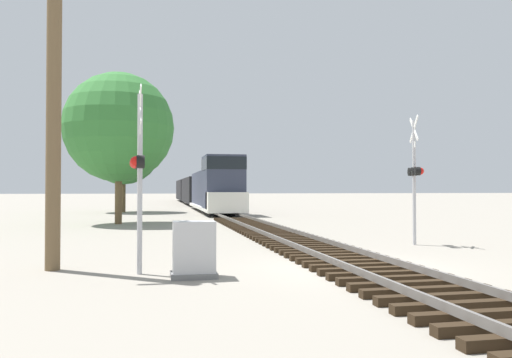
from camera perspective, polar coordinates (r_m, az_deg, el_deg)
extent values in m
plane|color=gray|center=(12.94, 11.36, -9.94)|extent=(400.00, 400.00, 0.00)
cube|color=black|center=(8.54, 25.19, -13.92)|extent=(2.60, 0.22, 0.16)
cube|color=black|center=(9.01, 22.85, -13.25)|extent=(2.60, 0.22, 0.16)
cube|color=black|center=(9.50, 20.76, -12.62)|extent=(2.60, 0.22, 0.16)
cube|color=black|center=(10.01, 18.89, -12.05)|extent=(2.60, 0.22, 0.16)
cube|color=black|center=(10.52, 17.20, -11.51)|extent=(2.60, 0.22, 0.16)
cube|color=black|center=(11.04, 15.68, -11.02)|extent=(2.60, 0.22, 0.16)
cube|color=black|center=(11.57, 14.30, -10.57)|extent=(2.60, 0.22, 0.16)
cube|color=black|center=(12.11, 13.04, -10.15)|extent=(2.60, 0.22, 0.16)
cube|color=black|center=(12.65, 11.90, -9.77)|extent=(2.60, 0.22, 0.16)
cube|color=black|center=(13.20, 10.85, -9.41)|extent=(2.60, 0.22, 0.16)
cube|color=black|center=(13.75, 9.89, -9.08)|extent=(2.60, 0.22, 0.16)
cube|color=black|center=(14.31, 9.00, -8.77)|extent=(2.60, 0.22, 0.16)
cube|color=black|center=(14.86, 8.18, -8.48)|extent=(2.60, 0.22, 0.16)
cube|color=black|center=(15.43, 7.42, -8.22)|extent=(2.60, 0.22, 0.16)
cube|color=black|center=(15.99, 6.72, -7.97)|extent=(2.60, 0.22, 0.16)
cube|color=black|center=(16.56, 6.07, -7.73)|extent=(2.60, 0.22, 0.16)
cube|color=black|center=(17.13, 5.46, -7.51)|extent=(2.60, 0.22, 0.16)
cube|color=black|center=(17.70, 4.88, -7.31)|extent=(2.60, 0.22, 0.16)
cube|color=black|center=(18.27, 4.35, -7.11)|extent=(2.60, 0.22, 0.16)
cube|color=black|center=(18.85, 3.85, -6.93)|extent=(2.60, 0.22, 0.16)
cube|color=black|center=(19.42, 3.38, -6.76)|extent=(2.60, 0.22, 0.16)
cube|color=black|center=(20.00, 2.93, -6.60)|extent=(2.60, 0.22, 0.16)
cube|color=black|center=(20.58, 2.51, -6.44)|extent=(2.60, 0.22, 0.16)
cube|color=black|center=(21.16, 2.12, -6.30)|extent=(2.60, 0.22, 0.16)
cube|color=black|center=(21.74, 1.74, -6.16)|extent=(2.60, 0.22, 0.16)
cube|color=black|center=(22.32, 1.39, -6.03)|extent=(2.60, 0.22, 0.16)
cube|color=black|center=(22.91, 1.05, -5.90)|extent=(2.60, 0.22, 0.16)
cube|color=black|center=(23.49, 0.73, -5.78)|extent=(2.60, 0.22, 0.16)
cube|color=black|center=(24.08, 0.43, -5.67)|extent=(2.60, 0.22, 0.16)
cube|color=black|center=(24.66, 0.14, -5.56)|extent=(2.60, 0.22, 0.16)
cube|color=black|center=(25.25, -0.14, -5.46)|extent=(2.60, 0.22, 0.16)
cube|color=black|center=(25.83, -0.40, -5.36)|extent=(2.60, 0.22, 0.16)
cube|color=black|center=(26.42, -0.65, -5.27)|extent=(2.60, 0.22, 0.16)
cube|color=black|center=(27.01, -0.89, -5.18)|extent=(2.60, 0.22, 0.16)
cube|color=black|center=(27.60, -1.12, -5.09)|extent=(2.60, 0.22, 0.16)
cube|color=black|center=(28.19, -1.34, -5.01)|extent=(2.60, 0.22, 0.16)
cube|color=black|center=(28.78, -1.55, -4.93)|extent=(2.60, 0.22, 0.16)
cube|color=black|center=(29.37, -1.75, -4.85)|extent=(2.60, 0.22, 0.16)
cube|color=black|center=(29.96, -1.95, -4.78)|extent=(2.60, 0.22, 0.16)
cube|color=black|center=(30.55, -2.14, -4.71)|extent=(2.60, 0.22, 0.16)
cube|color=black|center=(31.14, -2.32, -4.64)|extent=(2.60, 0.22, 0.16)
cube|color=black|center=(31.73, -2.49, -4.57)|extent=(2.60, 0.22, 0.16)
cube|color=slate|center=(12.64, 8.32, -9.08)|extent=(0.07, 160.00, 0.15)
cube|color=slate|center=(13.19, 14.27, -8.72)|extent=(0.07, 160.00, 0.15)
cube|color=#33384C|center=(45.87, -5.29, -1.22)|extent=(2.39, 12.76, 3.21)
cube|color=#33384C|center=(37.00, -3.79, -0.54)|extent=(2.81, 4.01, 4.11)
cube|color=black|center=(37.04, -3.79, 1.71)|extent=(2.84, 4.05, 0.90)
cube|color=white|center=(35.02, -3.35, -2.69)|extent=(2.81, 1.82, 1.44)
cube|color=white|center=(43.18, -4.90, -3.19)|extent=(2.87, 17.87, 0.24)
cube|color=black|center=(37.30, -3.85, -3.41)|extent=(1.58, 2.20, 1.00)
cube|color=black|center=(49.06, -5.69, -2.86)|extent=(1.58, 2.20, 1.00)
cube|color=black|center=(61.85, -6.90, -1.28)|extent=(2.67, 15.96, 3.02)
cube|color=black|center=(56.70, -6.48, -2.68)|extent=(1.58, 2.20, 0.90)
cube|color=black|center=(67.03, -7.25, -2.43)|extent=(1.58, 2.20, 0.90)
cube|color=black|center=(79.45, -7.92, -1.24)|extent=(2.67, 15.96, 3.02)
cube|color=black|center=(74.28, -7.67, -2.31)|extent=(1.58, 2.20, 0.90)
cube|color=black|center=(84.64, -8.14, -2.16)|extent=(1.58, 2.20, 0.90)
cylinder|color=#B7B7BC|center=(11.95, -13.14, -0.53)|extent=(0.12, 0.12, 4.21)
cube|color=white|center=(12.10, -13.10, 8.04)|extent=(0.09, 0.93, 0.93)
cube|color=white|center=(12.10, -13.10, 8.04)|extent=(0.09, 0.93, 0.93)
cube|color=black|center=(11.96, -13.13, 1.84)|extent=(0.12, 0.86, 0.06)
cylinder|color=black|center=(12.31, -13.18, 1.76)|extent=(0.20, 0.31, 0.30)
sphere|color=red|center=(12.31, -13.65, 1.76)|extent=(0.26, 0.26, 0.26)
cylinder|color=black|center=(11.61, -13.06, 1.93)|extent=(0.20, 0.31, 0.30)
sphere|color=red|center=(11.61, -13.56, 1.94)|extent=(0.26, 0.26, 0.26)
cube|color=white|center=(12.02, -13.11, 5.46)|extent=(0.05, 0.32, 0.20)
cylinder|color=#B7B7BC|center=(18.55, 17.63, -0.40)|extent=(0.12, 0.12, 4.41)
cube|color=white|center=(18.67, 17.59, 5.46)|extent=(0.22, 0.91, 0.93)
cube|color=white|center=(18.67, 17.59, 5.46)|extent=(0.22, 0.91, 0.93)
cube|color=black|center=(18.56, 17.62, 0.82)|extent=(0.23, 0.85, 0.06)
cylinder|color=black|center=(18.23, 17.95, 0.86)|extent=(0.24, 0.33, 0.30)
sphere|color=red|center=(18.26, 18.25, 0.85)|extent=(0.26, 0.26, 0.26)
cylinder|color=black|center=(18.56, 17.62, 0.82)|extent=(0.24, 0.33, 0.30)
sphere|color=red|center=(18.59, 17.92, 0.82)|extent=(0.26, 0.26, 0.26)
cylinder|color=black|center=(18.90, 17.30, 0.78)|extent=(0.24, 0.33, 0.30)
sphere|color=red|center=(18.93, 17.59, 0.78)|extent=(0.26, 0.26, 0.26)
cube|color=white|center=(18.62, 17.60, 3.78)|extent=(0.09, 0.32, 0.20)
cube|color=slate|center=(11.43, -7.12, -10.82)|extent=(1.02, 0.71, 0.12)
cube|color=#BCBCBF|center=(11.34, -7.12, -7.68)|extent=(0.93, 0.65, 1.14)
cylinder|color=brown|center=(13.39, -22.10, 9.50)|extent=(0.36, 0.36, 8.87)
cylinder|color=brown|center=(29.28, -15.44, -1.44)|extent=(0.39, 0.39, 3.62)
sphere|color=#337533|center=(29.49, -15.41, 5.71)|extent=(6.21, 6.21, 6.21)
cylinder|color=brown|center=(43.68, -14.92, -1.34)|extent=(0.37, 0.37, 3.60)
sphere|color=#337533|center=(43.82, -14.90, 3.48)|extent=(6.27, 6.27, 6.27)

